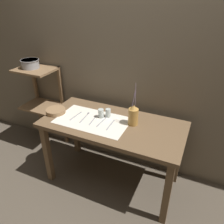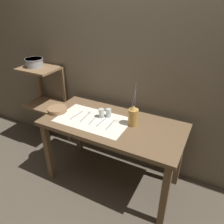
{
  "view_description": "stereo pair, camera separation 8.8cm",
  "coord_description": "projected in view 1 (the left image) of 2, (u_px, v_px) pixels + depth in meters",
  "views": [
    {
      "loc": [
        0.75,
        -1.65,
        1.88
      ],
      "look_at": [
        -0.01,
        0.0,
        0.87
      ],
      "focal_mm": 35.0,
      "sensor_mm": 36.0,
      "label": 1
    },
    {
      "loc": [
        0.83,
        -1.61,
        1.88
      ],
      "look_at": [
        -0.01,
        0.0,
        0.87
      ],
      "focal_mm": 35.0,
      "sensor_mm": 36.0,
      "label": 2
    }
  ],
  "objects": [
    {
      "name": "stone_wall_back",
      "position": [
        130.0,
        66.0,
        2.27
      ],
      "size": [
        7.0,
        0.06,
        2.4
      ],
      "color": "#6B5E4C",
      "rests_on": "ground_plane"
    },
    {
      "name": "wooden_bowl",
      "position": [
        56.0,
        111.0,
        2.29
      ],
      "size": [
        0.2,
        0.2,
        0.04
      ],
      "color": "#8E6B47",
      "rests_on": "wooden_table"
    },
    {
      "name": "wooden_table",
      "position": [
        113.0,
        131.0,
        2.17
      ],
      "size": [
        1.39,
        0.67,
        0.75
      ],
      "color": "brown",
      "rests_on": "ground_plane"
    },
    {
      "name": "ground_plane",
      "position": [
        112.0,
        179.0,
        2.49
      ],
      "size": [
        12.0,
        12.0,
        0.0
      ],
      "primitive_type": "plane",
      "color": "brown"
    },
    {
      "name": "wooden_shelf_unit",
      "position": [
        42.0,
        93.0,
        2.73
      ],
      "size": [
        0.45,
        0.36,
        1.09
      ],
      "color": "brown",
      "rests_on": "ground_plane"
    },
    {
      "name": "fork_inner",
      "position": [
        111.0,
        125.0,
        2.08
      ],
      "size": [
        0.02,
        0.2,
        0.0
      ],
      "color": "#939399",
      "rests_on": "wooden_table"
    },
    {
      "name": "knife_center",
      "position": [
        76.0,
        116.0,
        2.23
      ],
      "size": [
        0.03,
        0.2,
        0.0
      ],
      "color": "#939399",
      "rests_on": "wooden_table"
    },
    {
      "name": "glass_tumbler_near",
      "position": [
        101.0,
        113.0,
        2.19
      ],
      "size": [
        0.06,
        0.06,
        0.09
      ],
      "color": "#B7C1BC",
      "rests_on": "wooden_table"
    },
    {
      "name": "spoon_inner",
      "position": [
        104.0,
        119.0,
        2.18
      ],
      "size": [
        0.02,
        0.21,
        0.02
      ],
      "color": "#939399",
      "rests_on": "wooden_table"
    },
    {
      "name": "metal_pot_large",
      "position": [
        30.0,
        63.0,
        2.53
      ],
      "size": [
        0.21,
        0.21,
        0.1
      ],
      "color": "#939399",
      "rests_on": "wooden_shelf_unit"
    },
    {
      "name": "linen_cloth",
      "position": [
        93.0,
        120.0,
        2.17
      ],
      "size": [
        0.72,
        0.42,
        0.0
      ],
      "color": "silver",
      "rests_on": "wooden_table"
    },
    {
      "name": "pitcher_with_flowers",
      "position": [
        133.0,
        116.0,
        2.06
      ],
      "size": [
        0.1,
        0.1,
        0.41
      ],
      "color": "#B7843D",
      "rests_on": "wooden_table"
    },
    {
      "name": "glass_tumbler_far",
      "position": [
        108.0,
        113.0,
        2.2
      ],
      "size": [
        0.05,
        0.05,
        0.09
      ],
      "color": "#B7C1BC",
      "rests_on": "wooden_table"
    },
    {
      "name": "fork_outer",
      "position": [
        93.0,
        120.0,
        2.16
      ],
      "size": [
        0.03,
        0.2,
        0.0
      ],
      "color": "#939399",
      "rests_on": "wooden_table"
    },
    {
      "name": "spoon_outer",
      "position": [
        87.0,
        115.0,
        2.25
      ],
      "size": [
        0.03,
        0.21,
        0.02
      ],
      "color": "#939399",
      "rests_on": "wooden_table"
    }
  ]
}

